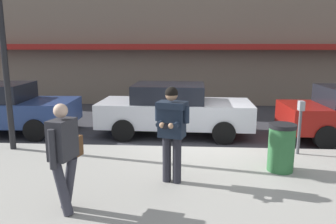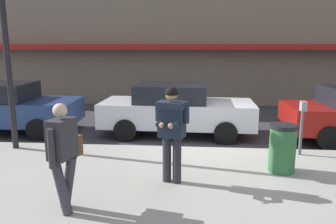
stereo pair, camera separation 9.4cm
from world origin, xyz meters
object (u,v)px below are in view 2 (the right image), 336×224
(parking_meter, at_px, (302,120))
(trash_bin, at_px, (282,148))
(parked_sedan_mid, at_px, (176,109))
(pedestrian_with_bag, at_px, (64,151))
(man_texting_on_phone, at_px, (172,125))
(street_lamp_post, at_px, (4,24))
(parked_sedan_near, at_px, (3,107))

(parking_meter, bearing_deg, trash_bin, -122.60)
(parked_sedan_mid, height_order, pedestrian_with_bag, pedestrian_with_bag)
(parking_meter, bearing_deg, pedestrian_with_bag, -145.85)
(parked_sedan_mid, relative_size, parking_meter, 3.58)
(parking_meter, bearing_deg, man_texting_on_phone, -147.82)
(street_lamp_post, bearing_deg, trash_bin, -9.56)
(parked_sedan_near, bearing_deg, pedestrian_with_bag, -51.24)
(parked_sedan_near, bearing_deg, street_lamp_post, -53.33)
(pedestrian_with_bag, bearing_deg, street_lamp_post, 130.06)
(man_texting_on_phone, bearing_deg, parked_sedan_near, 145.94)
(parking_meter, bearing_deg, street_lamp_post, -179.59)
(parked_sedan_near, xyz_separation_m, parking_meter, (8.37, -1.89, 0.18))
(parked_sedan_mid, xyz_separation_m, parking_meter, (3.04, -2.05, 0.18))
(man_texting_on_phone, bearing_deg, parking_meter, 32.18)
(parked_sedan_near, distance_m, man_texting_on_phone, 6.64)
(parked_sedan_near, height_order, trash_bin, parked_sedan_near)
(parked_sedan_near, xyz_separation_m, trash_bin, (7.67, -2.99, -0.16))
(pedestrian_with_bag, bearing_deg, parking_meter, 34.15)
(man_texting_on_phone, relative_size, trash_bin, 1.84)
(trash_bin, bearing_deg, pedestrian_with_bag, -152.89)
(parked_sedan_near, relative_size, parked_sedan_mid, 1.01)
(street_lamp_post, height_order, trash_bin, street_lamp_post)
(street_lamp_post, relative_size, trash_bin, 4.98)
(pedestrian_with_bag, bearing_deg, parked_sedan_mid, 74.49)
(parked_sedan_near, relative_size, street_lamp_post, 0.94)
(pedestrian_with_bag, xyz_separation_m, trash_bin, (3.74, 1.91, -0.47))
(parked_sedan_mid, bearing_deg, trash_bin, -53.46)
(parked_sedan_near, xyz_separation_m, man_texting_on_phone, (5.48, -3.71, 0.46))
(parked_sedan_near, xyz_separation_m, street_lamp_post, (1.44, -1.94, 2.35))
(parked_sedan_mid, height_order, parking_meter, parked_sedan_mid)
(parked_sedan_near, height_order, man_texting_on_phone, man_texting_on_phone)
(trash_bin, bearing_deg, parking_meter, 57.40)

